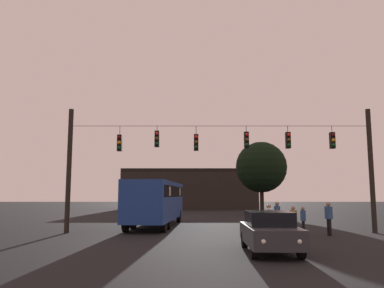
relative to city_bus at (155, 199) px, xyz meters
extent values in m
plane|color=black|center=(4.05, 4.15, -1.87)|extent=(168.00, 168.00, 0.00)
cylinder|color=black|center=(-4.67, -4.56, 1.70)|extent=(0.28, 0.28, 7.13)
cylinder|color=black|center=(12.76, -4.56, 1.70)|extent=(0.28, 0.28, 7.13)
cylinder|color=black|center=(4.05, -4.56, 4.27)|extent=(17.43, 0.02, 0.02)
cylinder|color=black|center=(-1.79, -4.56, 4.00)|extent=(0.03, 0.03, 0.52)
cube|color=black|center=(-1.79, -4.56, 3.26)|extent=(0.26, 0.32, 0.95)
sphere|color=#510A0A|center=(-1.79, -4.74, 3.56)|extent=(0.20, 0.20, 0.20)
sphere|color=orange|center=(-1.79, -4.74, 3.26)|extent=(0.20, 0.20, 0.20)
sphere|color=#0C4219|center=(-1.79, -4.74, 2.96)|extent=(0.20, 0.20, 0.20)
cylinder|color=black|center=(0.39, -4.56, 4.11)|extent=(0.03, 0.03, 0.28)
cube|color=black|center=(0.39, -4.56, 3.50)|extent=(0.26, 0.32, 0.95)
sphere|color=red|center=(0.39, -4.74, 3.80)|extent=(0.20, 0.20, 0.20)
sphere|color=#5B3D0C|center=(0.39, -4.74, 3.50)|extent=(0.20, 0.20, 0.20)
sphere|color=#0C4219|center=(0.39, -4.74, 3.20)|extent=(0.20, 0.20, 0.20)
cylinder|color=black|center=(2.67, -4.56, 4.01)|extent=(0.03, 0.03, 0.49)
cube|color=black|center=(2.67, -4.56, 3.29)|extent=(0.26, 0.32, 0.95)
sphere|color=red|center=(2.67, -4.74, 3.59)|extent=(0.20, 0.20, 0.20)
sphere|color=#5B3D0C|center=(2.67, -4.74, 3.29)|extent=(0.20, 0.20, 0.20)
sphere|color=#0C4219|center=(2.67, -4.74, 2.99)|extent=(0.20, 0.20, 0.20)
cylinder|color=black|center=(5.60, -4.56, 4.08)|extent=(0.03, 0.03, 0.34)
cube|color=black|center=(5.60, -4.56, 3.44)|extent=(0.26, 0.32, 0.95)
sphere|color=red|center=(5.60, -4.74, 3.74)|extent=(0.20, 0.20, 0.20)
sphere|color=#5B3D0C|center=(5.60, -4.74, 3.44)|extent=(0.20, 0.20, 0.20)
sphere|color=#0C4219|center=(5.60, -4.74, 3.14)|extent=(0.20, 0.20, 0.20)
cylinder|color=black|center=(8.02, -4.56, 4.08)|extent=(0.03, 0.03, 0.36)
cube|color=black|center=(8.02, -4.56, 3.42)|extent=(0.26, 0.32, 0.95)
sphere|color=red|center=(8.02, -4.74, 3.72)|extent=(0.20, 0.20, 0.20)
sphere|color=#5B3D0C|center=(8.02, -4.74, 3.42)|extent=(0.20, 0.20, 0.20)
sphere|color=#0C4219|center=(8.02, -4.74, 3.12)|extent=(0.20, 0.20, 0.20)
cylinder|color=black|center=(10.60, -4.56, 4.07)|extent=(0.03, 0.03, 0.37)
cube|color=black|center=(10.60, -4.56, 3.41)|extent=(0.26, 0.32, 0.95)
sphere|color=#510A0A|center=(10.60, -4.74, 3.71)|extent=(0.20, 0.20, 0.20)
sphere|color=orange|center=(10.60, -4.74, 3.41)|extent=(0.20, 0.20, 0.20)
sphere|color=#0C4219|center=(10.60, -4.74, 3.11)|extent=(0.20, 0.20, 0.20)
cube|color=navy|center=(0.00, 0.01, -0.12)|extent=(3.28, 11.15, 2.50)
cube|color=black|center=(0.00, 0.01, 0.49)|extent=(3.27, 10.50, 0.70)
cylinder|color=black|center=(-0.82, 4.04, -1.37)|extent=(0.35, 1.02, 1.00)
cylinder|color=black|center=(1.39, 3.88, -1.37)|extent=(0.35, 1.02, 1.00)
cylinder|color=black|center=(-1.26, -2.11, -1.37)|extent=(0.35, 1.02, 1.00)
cylinder|color=black|center=(0.95, -2.27, -1.37)|extent=(0.35, 1.02, 1.00)
cylinder|color=black|center=(-1.41, -4.08, -1.37)|extent=(0.35, 1.02, 1.00)
cylinder|color=black|center=(0.81, -4.24, -1.37)|extent=(0.35, 1.02, 1.00)
cube|color=beige|center=(0.24, 3.30, 0.49)|extent=(2.61, 0.98, 0.56)
cube|color=beige|center=(-0.20, -2.73, 0.49)|extent=(2.61, 0.98, 0.56)
cube|color=#2D2D33|center=(5.34, -11.98, -1.21)|extent=(1.89, 4.34, 0.68)
cube|color=black|center=(5.35, -11.83, -0.61)|extent=(1.63, 2.35, 0.52)
cylinder|color=black|center=(6.10, -13.42, -1.55)|extent=(0.23, 0.64, 0.64)
cylinder|color=black|center=(4.52, -13.38, -1.55)|extent=(0.23, 0.64, 0.64)
cylinder|color=black|center=(6.16, -10.58, -1.55)|extent=(0.23, 0.64, 0.64)
cylinder|color=black|center=(4.58, -10.55, -1.55)|extent=(0.23, 0.64, 0.64)
sphere|color=white|center=(5.87, -14.09, -1.21)|extent=(0.18, 0.18, 0.18)
sphere|color=white|center=(4.72, -14.07, -1.21)|extent=(0.18, 0.18, 0.18)
cylinder|color=black|center=(7.17, -4.90, -1.43)|extent=(0.14, 0.14, 0.87)
cylinder|color=black|center=(7.19, -5.06, -1.43)|extent=(0.14, 0.14, 0.87)
cube|color=#2D4C7F|center=(7.18, -4.98, -0.67)|extent=(0.28, 0.39, 0.65)
sphere|color=#8C6B51|center=(7.18, -4.98, -0.22)|extent=(0.24, 0.24, 0.24)
cylinder|color=black|center=(9.66, -5.94, -1.43)|extent=(0.14, 0.14, 0.87)
cylinder|color=black|center=(9.70, -6.09, -1.43)|extent=(0.14, 0.14, 0.87)
cube|color=#2D4C7F|center=(9.68, -6.02, -0.67)|extent=(0.33, 0.41, 0.65)
sphere|color=#8C6B51|center=(9.68, -6.02, -0.22)|extent=(0.24, 0.24, 0.24)
cylinder|color=black|center=(6.33, -7.07, -1.45)|extent=(0.14, 0.14, 0.83)
cylinder|color=black|center=(6.31, -6.92, -1.45)|extent=(0.14, 0.14, 0.83)
cube|color=silver|center=(6.32, -6.99, -0.73)|extent=(0.29, 0.39, 0.62)
sphere|color=#8C6B51|center=(6.32, -6.99, -0.31)|extent=(0.22, 0.22, 0.22)
cylinder|color=black|center=(8.45, -5.60, -1.49)|extent=(0.14, 0.14, 0.75)
cylinder|color=black|center=(8.47, -5.44, -1.49)|extent=(0.14, 0.14, 0.75)
cube|color=#2D4C7F|center=(8.46, -5.52, -0.84)|extent=(0.29, 0.39, 0.56)
sphere|color=#8C6B51|center=(8.46, -5.52, -0.46)|extent=(0.20, 0.20, 0.20)
cylinder|color=black|center=(7.70, -6.55, -1.48)|extent=(0.14, 0.14, 0.77)
cylinder|color=black|center=(7.68, -6.39, -1.48)|extent=(0.14, 0.14, 0.77)
cube|color=#997F4C|center=(7.69, -6.47, -0.80)|extent=(0.29, 0.39, 0.58)
sphere|color=#8C6B51|center=(7.69, -6.47, -0.41)|extent=(0.21, 0.21, 0.21)
cube|color=black|center=(2.07, 32.60, 0.82)|extent=(19.72, 8.52, 5.37)
cube|color=black|center=(2.07, 32.60, 3.75)|extent=(19.72, 8.52, 0.50)
cylinder|color=black|center=(9.79, 14.25, -0.29)|extent=(0.41, 0.41, 3.16)
sphere|color=black|center=(9.79, 14.25, 3.18)|extent=(5.40, 5.40, 5.40)
camera|label=1|loc=(2.43, -26.78, 0.30)|focal=36.13mm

